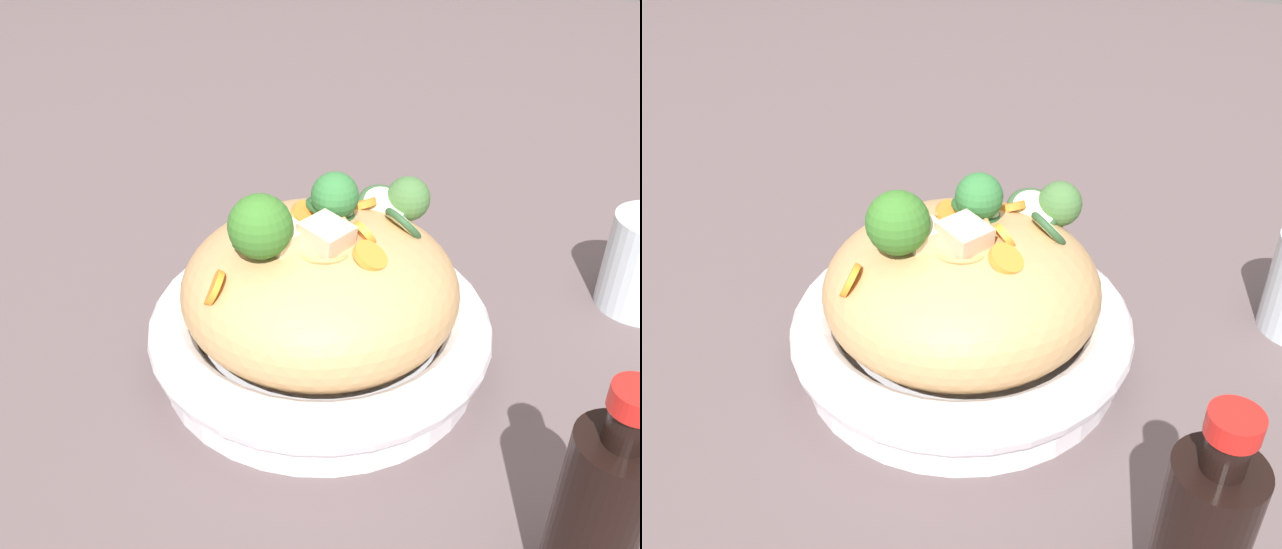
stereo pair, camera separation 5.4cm
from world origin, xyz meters
The scene contains 8 objects.
ground_plane centered at (0.00, 0.00, 0.00)m, with size 3.00×3.00×0.00m, color #5C4D4E.
serving_bowl centered at (0.00, 0.00, 0.03)m, with size 0.27×0.27×0.06m.
noodle_heap centered at (0.00, 0.00, 0.07)m, with size 0.22×0.22×0.12m.
broccoli_florets centered at (0.00, 0.00, 0.14)m, with size 0.18×0.13×0.08m.
carrot_coins centered at (0.01, 0.00, 0.12)m, with size 0.16×0.12×0.04m.
zucchini_slices centered at (-0.03, 0.01, 0.12)m, with size 0.15×0.13×0.04m.
chicken_chunks centered at (0.02, 0.00, 0.13)m, with size 0.05×0.07×0.03m.
soy_sauce_bottle centered at (0.15, 0.21, 0.07)m, with size 0.05×0.05×0.16m.
Camera 1 is at (0.43, 0.14, 0.38)m, focal length 39.29 mm.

